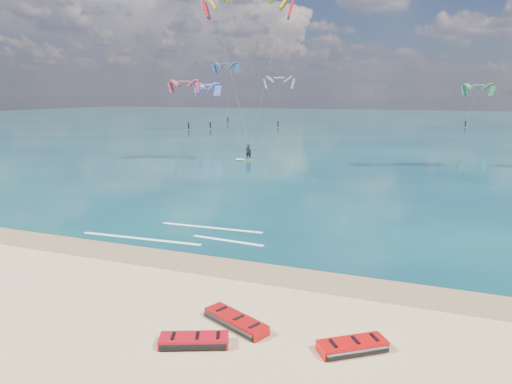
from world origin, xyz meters
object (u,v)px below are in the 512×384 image
packed_kite_left (194,345)px  packed_kite_mid (236,326)px  kitesurfer_main (248,73)px  packed_kite_right (352,351)px

packed_kite_left → packed_kite_mid: bearing=42.6°
packed_kite_left → kitesurfer_main: bearing=86.4°
packed_kite_mid → packed_kite_right: bearing=22.1°
packed_kite_left → packed_kite_right: size_ratio=1.01×
packed_kite_mid → kitesurfer_main: bearing=135.5°
kitesurfer_main → packed_kite_right: bearing=-106.4°
packed_kite_left → packed_kite_mid: 1.72m
packed_kite_right → packed_kite_left: bearing=161.3°
packed_kite_left → packed_kite_right: (4.58, 1.38, 0.00)m
packed_kite_left → packed_kite_right: packed_kite_right is taller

